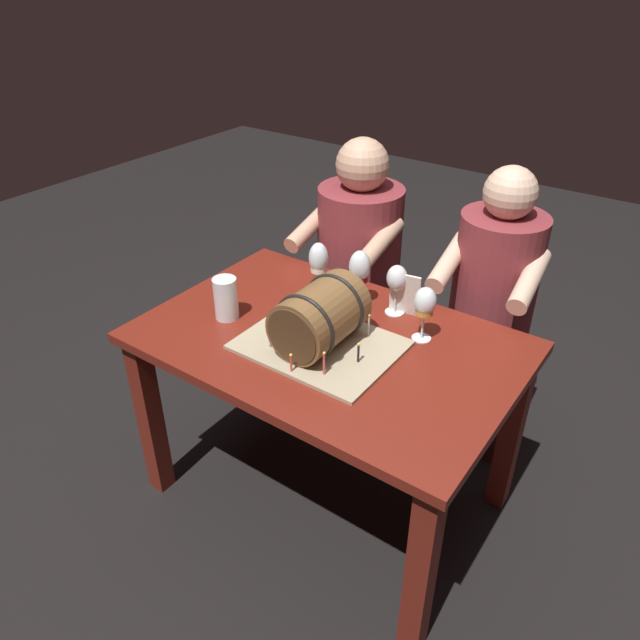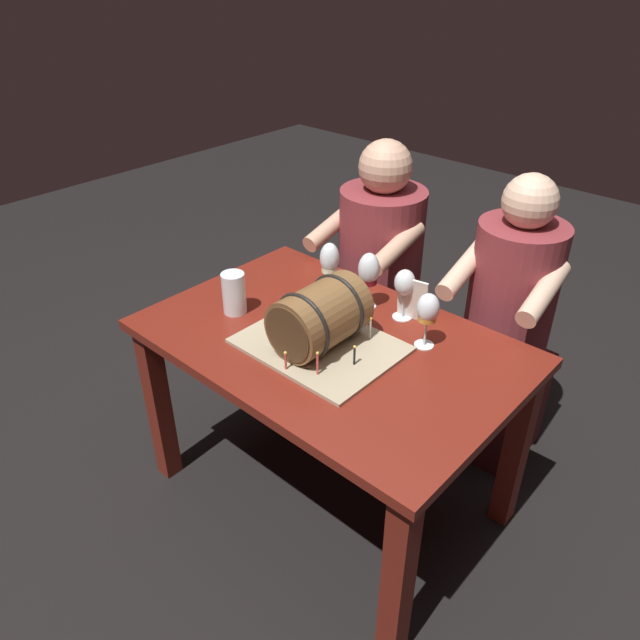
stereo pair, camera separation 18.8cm
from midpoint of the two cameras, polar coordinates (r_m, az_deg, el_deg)
name	(u,v)px [view 2 (the right image)]	position (r m, az deg, el deg)	size (l,w,h in m)	color
ground_plane	(328,492)	(2.45, 3.09, -16.01)	(8.00, 8.00, 0.00)	black
dining_table	(330,368)	(2.04, 3.58, -4.60)	(1.23, 0.81, 0.72)	maroon
barrel_cake	(320,320)	(1.88, 2.86, -0.12)	(0.49, 0.38, 0.22)	tan
wine_glass_empty	(405,284)	(2.05, 10.62, 3.28)	(0.07, 0.07, 0.18)	white
wine_glass_white	(330,261)	(2.15, 3.42, 5.54)	(0.07, 0.07, 0.21)	white
wine_glass_amber	(428,310)	(1.92, 12.94, 0.81)	(0.07, 0.07, 0.19)	white
wine_glass_red	(369,272)	(2.10, 7.20, 4.49)	(0.07, 0.07, 0.21)	white
beer_pint	(234,294)	(2.09, -5.59, 2.37)	(0.08, 0.08, 0.15)	white
menu_card	(412,299)	(2.07, 11.32, 1.85)	(0.11, 0.01, 0.16)	silver
person_seated_left	(378,281)	(2.68, 7.55, 3.62)	(0.41, 0.49, 1.18)	#4C1B1E
person_seated_right	(504,337)	(2.45, 19.08, -1.58)	(0.38, 0.48, 1.18)	#4C1B1E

